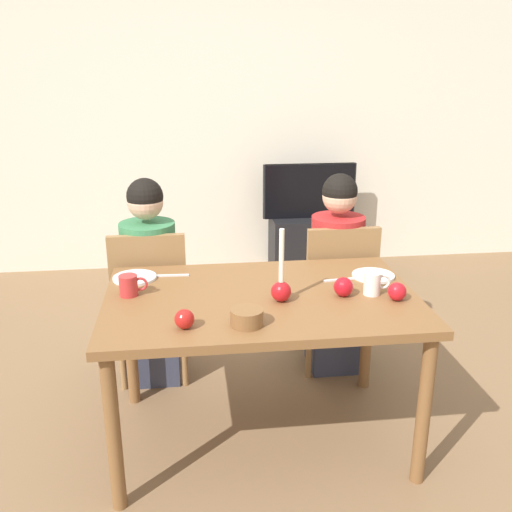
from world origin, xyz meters
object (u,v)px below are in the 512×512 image
tv (309,191)px  candle_centerpiece (281,287)px  dining_table (261,312)px  plate_right (373,276)px  apple_near_candle (184,319)px  chair_left (151,297)px  mug_left (129,285)px  chair_right (337,289)px  tv_stand (308,244)px  person_right_child (336,277)px  apple_by_left_plate (343,287)px  apple_by_right_mug (397,292)px  person_left_child (151,286)px  mug_right (373,283)px  bowl_walnuts (247,317)px  plate_left (135,278)px

tv → candle_centerpiece: size_ratio=2.40×
dining_table → plate_right: (0.57, 0.17, 0.09)m
tv → apple_near_candle: bearing=-112.1°
chair_left → mug_left: bearing=-95.5°
dining_table → chair_right: 0.81m
tv_stand → person_right_child: bearing=-96.7°
dining_table → apple_near_candle: bearing=-139.7°
apple_by_left_plate → apple_by_right_mug: (0.22, -0.07, -0.00)m
person_left_child → apple_by_right_mug: size_ratio=14.28×
tv_stand → person_left_child: bearing=-126.9°
chair_right → tv: bearing=83.4°
person_right_child → chair_left: bearing=-178.2°
tv_stand → tv: size_ratio=0.81×
dining_table → mug_left: bearing=172.8°
tv → apple_by_left_plate: (-0.35, -2.35, 0.08)m
chair_left → mug_left: (-0.05, -0.53, 0.29)m
person_left_child → plate_right: size_ratio=5.69×
tv → candle_centerpiece: 2.46m
person_right_child → apple_near_candle: bearing=-132.7°
tv_stand → plate_right: 2.20m
person_right_child → tv_stand: (0.19, 1.66, -0.33)m
mug_left → apple_by_right_mug: bearing=-9.6°
dining_table → person_left_child: person_left_child is taller
tv → mug_left: bearing=-120.3°
person_right_child → apple_near_candle: 1.29m
person_right_child → apple_by_right_mug: (0.07, -0.76, 0.22)m
apple_near_candle → mug_right: bearing=16.3°
dining_table → bowl_walnuts: size_ratio=10.60×
tv_stand → mug_left: (-1.30, -2.23, 0.56)m
tv → mug_left: (-1.30, -2.23, 0.09)m
mug_right → bowl_walnuts: 0.65m
apple_by_left_plate → chair_right: bearing=76.8°
chair_left → person_right_child: 1.06m
apple_by_left_plate → apple_near_candle: bearing=-161.1°
dining_table → chair_left: (-0.54, 0.61, -0.15)m
dining_table → apple_near_candle: (-0.34, -0.29, 0.12)m
person_right_child → candle_centerpiece: size_ratio=3.55×
chair_right → apple_near_candle: size_ratio=11.38×
chair_right → tv_stand: bearing=83.4°
chair_right → apple_near_candle: (-0.86, -0.90, 0.28)m
mug_right → apple_near_candle: bearing=-163.7°
chair_left → mug_left: size_ratio=7.08×
apple_near_candle → apple_by_left_plate: bearing=18.9°
chair_right → mug_left: bearing=-154.2°
mug_left → apple_by_left_plate: size_ratio=1.45×
mug_right → apple_by_left_plate: mug_right is taller
person_left_child → plate_right: bearing=-23.0°
mug_right → chair_right: bearing=88.5°
apple_near_candle → apple_by_right_mug: apple_by_right_mug is taller
chair_left → plate_left: bearing=-98.1°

